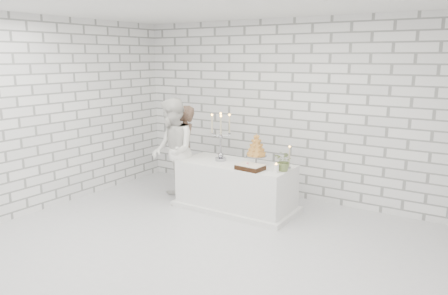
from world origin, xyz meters
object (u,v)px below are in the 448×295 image
groom (184,151)px  cake_table (236,186)px  bride (173,151)px  candelabra (221,137)px  croquembouche (256,149)px

groom → cake_table: bearing=67.8°
bride → candelabra: 0.85m
croquembouche → bride: bearing=-167.1°
groom → bride: bride is taller
cake_table → bride: 1.19m
candelabra → croquembouche: size_ratio=1.56×
cake_table → groom: 1.18m
groom → croquembouche: bearing=71.1°
cake_table → bride: size_ratio=1.04×
groom → croquembouche: size_ratio=3.18×
groom → candelabra: size_ratio=2.04×
cake_table → candelabra: candelabra is taller
groom → bride: size_ratio=0.91×
cake_table → candelabra: 0.81m
cake_table → candelabra: (-0.29, 0.01, 0.76)m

